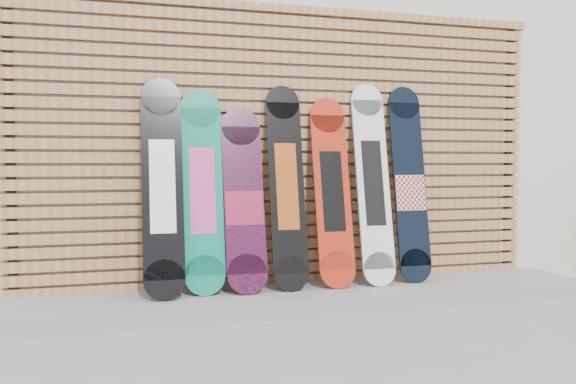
{
  "coord_description": "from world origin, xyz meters",
  "views": [
    {
      "loc": [
        -1.31,
        -3.31,
        1.07
      ],
      "look_at": [
        -0.22,
        0.75,
        0.85
      ],
      "focal_mm": 35.0,
      "sensor_mm": 36.0,
      "label": 1
    }
  ],
  "objects_px": {
    "snowboard_4": "(332,191)",
    "snowboard_6": "(410,184)",
    "snowboard_0": "(162,186)",
    "snowboard_3": "(287,186)",
    "snowboard_1": "(203,190)",
    "snowboard_5": "(373,183)",
    "snowboard_2": "(244,200)"
  },
  "relations": [
    {
      "from": "snowboard_0",
      "to": "snowboard_5",
      "type": "relative_size",
      "value": 0.99
    },
    {
      "from": "snowboard_4",
      "to": "snowboard_6",
      "type": "distance_m",
      "value": 0.67
    },
    {
      "from": "snowboard_2",
      "to": "snowboard_1",
      "type": "bearing_deg",
      "value": 175.24
    },
    {
      "from": "snowboard_4",
      "to": "snowboard_6",
      "type": "relative_size",
      "value": 0.93
    },
    {
      "from": "snowboard_0",
      "to": "snowboard_4",
      "type": "height_order",
      "value": "snowboard_0"
    },
    {
      "from": "snowboard_6",
      "to": "snowboard_4",
      "type": "bearing_deg",
      "value": -178.67
    },
    {
      "from": "snowboard_1",
      "to": "snowboard_4",
      "type": "bearing_deg",
      "value": -0.97
    },
    {
      "from": "snowboard_0",
      "to": "snowboard_1",
      "type": "distance_m",
      "value": 0.29
    },
    {
      "from": "snowboard_2",
      "to": "snowboard_4",
      "type": "height_order",
      "value": "snowboard_4"
    },
    {
      "from": "snowboard_1",
      "to": "snowboard_6",
      "type": "relative_size",
      "value": 0.95
    },
    {
      "from": "snowboard_0",
      "to": "snowboard_3",
      "type": "height_order",
      "value": "snowboard_0"
    },
    {
      "from": "snowboard_1",
      "to": "snowboard_6",
      "type": "xyz_separation_m",
      "value": [
        1.66,
        -0.0,
        0.03
      ]
    },
    {
      "from": "snowboard_0",
      "to": "snowboard_3",
      "type": "xyz_separation_m",
      "value": [
        0.92,
        0.02,
        -0.01
      ]
    },
    {
      "from": "snowboard_1",
      "to": "snowboard_2",
      "type": "bearing_deg",
      "value": -4.76
    },
    {
      "from": "snowboard_3",
      "to": "snowboard_4",
      "type": "xyz_separation_m",
      "value": [
        0.36,
        -0.0,
        -0.04
      ]
    },
    {
      "from": "snowboard_0",
      "to": "snowboard_4",
      "type": "xyz_separation_m",
      "value": [
        1.28,
        0.02,
        -0.05
      ]
    },
    {
      "from": "snowboard_1",
      "to": "snowboard_0",
      "type": "bearing_deg",
      "value": -172.35
    },
    {
      "from": "snowboard_3",
      "to": "snowboard_5",
      "type": "bearing_deg",
      "value": -0.46
    },
    {
      "from": "snowboard_2",
      "to": "snowboard_6",
      "type": "height_order",
      "value": "snowboard_6"
    },
    {
      "from": "snowboard_3",
      "to": "snowboard_5",
      "type": "height_order",
      "value": "snowboard_5"
    },
    {
      "from": "snowboard_1",
      "to": "snowboard_3",
      "type": "distance_m",
      "value": 0.63
    },
    {
      "from": "snowboard_0",
      "to": "snowboard_6",
      "type": "xyz_separation_m",
      "value": [
        1.95,
        0.04,
        -0.01
      ]
    },
    {
      "from": "snowboard_2",
      "to": "snowboard_3",
      "type": "xyz_separation_m",
      "value": [
        0.33,
        0.01,
        0.1
      ]
    },
    {
      "from": "snowboard_6",
      "to": "snowboard_5",
      "type": "bearing_deg",
      "value": -176.87
    },
    {
      "from": "snowboard_5",
      "to": "snowboard_1",
      "type": "bearing_deg",
      "value": 179.17
    },
    {
      "from": "snowboard_2",
      "to": "snowboard_3",
      "type": "height_order",
      "value": "snowboard_3"
    },
    {
      "from": "snowboard_1",
      "to": "snowboard_6",
      "type": "bearing_deg",
      "value": -0.05
    },
    {
      "from": "snowboard_4",
      "to": "snowboard_6",
      "type": "bearing_deg",
      "value": 1.33
    },
    {
      "from": "snowboard_3",
      "to": "snowboard_4",
      "type": "height_order",
      "value": "snowboard_3"
    },
    {
      "from": "snowboard_4",
      "to": "snowboard_0",
      "type": "bearing_deg",
      "value": -179.03
    },
    {
      "from": "snowboard_0",
      "to": "snowboard_4",
      "type": "bearing_deg",
      "value": 0.97
    },
    {
      "from": "snowboard_1",
      "to": "snowboard_5",
      "type": "xyz_separation_m",
      "value": [
        1.33,
        -0.02,
        0.04
      ]
    }
  ]
}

